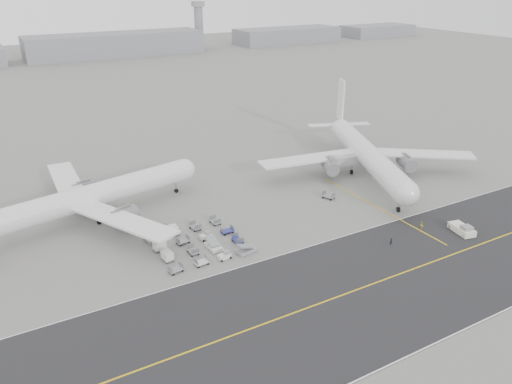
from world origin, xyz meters
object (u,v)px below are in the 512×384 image
control_tower (199,24)px  pushback_tug (462,229)px  airliner_b (366,153)px  jet_bridge (355,160)px  ground_crew_a (391,241)px  airliner_a (91,196)px  ground_crew_b (422,225)px

control_tower → pushback_tug: size_ratio=4.16×
airliner_b → jet_bridge: airliner_b is taller
control_tower → ground_crew_a: bearing=-106.1°
jet_bridge → airliner_a: bearing=-174.6°
airliner_b → ground_crew_a: bearing=-101.0°
control_tower → airliner_b: (-59.01, -242.94, -10.50)m
jet_bridge → control_tower: bearing=87.4°
airliner_b → pushback_tug: bearing=-75.1°
airliner_a → ground_crew_b: airliner_a is taller
pushback_tug → jet_bridge: bearing=97.7°
pushback_tug → ground_crew_a: pushback_tug is taller
ground_crew_b → control_tower: bearing=-114.7°
airliner_b → ground_crew_a: size_ratio=35.36×
jet_bridge → ground_crew_b: 32.00m
pushback_tug → control_tower: bearing=88.3°
control_tower → jet_bridge: size_ratio=2.11×
control_tower → airliner_b: 250.23m
pushback_tug → jet_bridge: size_ratio=0.51×
airliner_b → pushback_tug: (-4.39, -35.04, -4.88)m
control_tower → pushback_tug: control_tower is taller
airliner_a → jet_bridge: size_ratio=3.53×
pushback_tug → airliner_b: bearing=94.0°
control_tower → airliner_b: bearing=-103.7°
airliner_b → pushback_tug: 35.65m
control_tower → jet_bridge: (-61.25, -241.61, -12.40)m
control_tower → ground_crew_b: 281.53m
pushback_tug → airliner_a: bearing=156.8°
control_tower → ground_crew_b: (-69.13, -272.47, -15.48)m
airliner_a → ground_crew_b: bearing=-135.6°
pushback_tug → ground_crew_b: bearing=147.2°
airliner_b → jet_bridge: (-2.24, 1.33, -1.90)m
airliner_b → ground_crew_a: 37.92m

